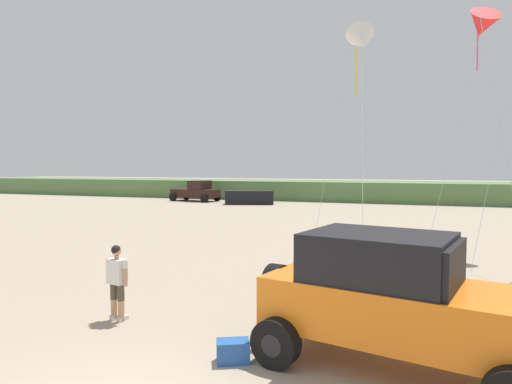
{
  "coord_description": "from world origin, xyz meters",
  "views": [
    {
      "loc": [
        3.85,
        -4.78,
        3.39
      ],
      "look_at": [
        0.65,
        4.17,
        2.84
      ],
      "focal_mm": 31.83,
      "sensor_mm": 36.0,
      "label": 1
    }
  ],
  "objects_px": {
    "person_watching": "(117,278)",
    "distant_pickup": "(196,191)",
    "kite_blue_swept": "(482,25)",
    "kite_black_sled": "(362,41)",
    "jeep": "(394,298)",
    "distant_sedan": "(250,197)",
    "cooler_box": "(233,351)"
  },
  "relations": [
    {
      "from": "jeep",
      "to": "distant_pickup",
      "type": "bearing_deg",
      "value": 122.31
    },
    {
      "from": "person_watching",
      "to": "kite_black_sled",
      "type": "height_order",
      "value": "kite_black_sled"
    },
    {
      "from": "kite_black_sled",
      "to": "kite_blue_swept",
      "type": "bearing_deg",
      "value": 56.88
    },
    {
      "from": "cooler_box",
      "to": "kite_black_sled",
      "type": "height_order",
      "value": "kite_black_sled"
    },
    {
      "from": "distant_sedan",
      "to": "kite_blue_swept",
      "type": "xyz_separation_m",
      "value": [
        16.23,
        -17.36,
        8.3
      ]
    },
    {
      "from": "person_watching",
      "to": "distant_pickup",
      "type": "relative_size",
      "value": 0.34
    },
    {
      "from": "jeep",
      "to": "distant_sedan",
      "type": "relative_size",
      "value": 1.19
    },
    {
      "from": "jeep",
      "to": "kite_blue_swept",
      "type": "bearing_deg",
      "value": 78.11
    },
    {
      "from": "jeep",
      "to": "kite_black_sled",
      "type": "bearing_deg",
      "value": 101.98
    },
    {
      "from": "person_watching",
      "to": "distant_pickup",
      "type": "xyz_separation_m",
      "value": [
        -13.89,
        30.75,
        0.0
      ]
    },
    {
      "from": "cooler_box",
      "to": "kite_blue_swept",
      "type": "bearing_deg",
      "value": 41.58
    },
    {
      "from": "cooler_box",
      "to": "distant_pickup",
      "type": "xyz_separation_m",
      "value": [
        -17.09,
        31.85,
        0.75
      ]
    },
    {
      "from": "person_watching",
      "to": "cooler_box",
      "type": "xyz_separation_m",
      "value": [
        3.2,
        -1.1,
        -0.75
      ]
    },
    {
      "from": "jeep",
      "to": "distant_sedan",
      "type": "xyz_separation_m",
      "value": [
        -13.65,
        29.62,
        -0.6
      ]
    },
    {
      "from": "person_watching",
      "to": "kite_black_sled",
      "type": "relative_size",
      "value": 0.22
    },
    {
      "from": "jeep",
      "to": "kite_black_sled",
      "type": "height_order",
      "value": "kite_black_sled"
    },
    {
      "from": "jeep",
      "to": "person_watching",
      "type": "bearing_deg",
      "value": 175.94
    },
    {
      "from": "distant_sedan",
      "to": "kite_blue_swept",
      "type": "distance_m",
      "value": 25.17
    },
    {
      "from": "distant_pickup",
      "to": "kite_blue_swept",
      "type": "relative_size",
      "value": 0.5
    },
    {
      "from": "kite_black_sled",
      "to": "distant_pickup",
      "type": "bearing_deg",
      "value": 126.44
    },
    {
      "from": "jeep",
      "to": "distant_pickup",
      "type": "distance_m",
      "value": 36.87
    },
    {
      "from": "distant_pickup",
      "to": "person_watching",
      "type": "bearing_deg",
      "value": -65.69
    },
    {
      "from": "cooler_box",
      "to": "distant_sedan",
      "type": "height_order",
      "value": "distant_sedan"
    },
    {
      "from": "jeep",
      "to": "distant_pickup",
      "type": "relative_size",
      "value": 1.03
    },
    {
      "from": "distant_pickup",
      "to": "kite_blue_swept",
      "type": "distance_m",
      "value": 30.29
    },
    {
      "from": "person_watching",
      "to": "distant_pickup",
      "type": "distance_m",
      "value": 33.74
    },
    {
      "from": "jeep",
      "to": "kite_blue_swept",
      "type": "distance_m",
      "value": 14.71
    },
    {
      "from": "person_watching",
      "to": "distant_sedan",
      "type": "distance_m",
      "value": 30.25
    },
    {
      "from": "cooler_box",
      "to": "kite_blue_swept",
      "type": "xyz_separation_m",
      "value": [
        5.2,
        12.96,
        8.71
      ]
    },
    {
      "from": "cooler_box",
      "to": "distant_sedan",
      "type": "relative_size",
      "value": 0.13
    },
    {
      "from": "cooler_box",
      "to": "person_watching",
      "type": "bearing_deg",
      "value": 134.43
    },
    {
      "from": "cooler_box",
      "to": "kite_black_sled",
      "type": "distance_m",
      "value": 9.91
    }
  ]
}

